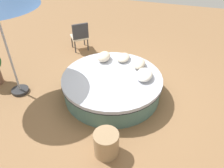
% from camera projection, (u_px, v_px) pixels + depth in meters
% --- Properties ---
extents(ground_plane, '(16.00, 16.00, 0.00)m').
position_uv_depth(ground_plane, '(112.00, 94.00, 5.81)').
color(ground_plane, olive).
extents(round_bed, '(2.48, 2.48, 0.56)m').
position_uv_depth(round_bed, '(112.00, 86.00, 5.64)').
color(round_bed, '#4C726B').
rests_on(round_bed, ground_plane).
extents(throw_pillow_0, '(0.56, 0.39, 0.18)m').
position_uv_depth(throw_pillow_0, '(144.00, 75.00, 5.39)').
color(throw_pillow_0, white).
rests_on(throw_pillow_0, round_bed).
extents(throw_pillow_1, '(0.48, 0.30, 0.18)m').
position_uv_depth(throw_pillow_1, '(139.00, 64.00, 5.79)').
color(throw_pillow_1, beige).
rests_on(throw_pillow_1, round_bed).
extents(throw_pillow_2, '(0.48, 0.34, 0.15)m').
position_uv_depth(throw_pillow_2, '(123.00, 57.00, 6.08)').
color(throw_pillow_2, beige).
rests_on(throw_pillow_2, round_bed).
extents(throw_pillow_3, '(0.47, 0.33, 0.22)m').
position_uv_depth(throw_pillow_3, '(104.00, 57.00, 6.04)').
color(throw_pillow_3, beige).
rests_on(throw_pillow_3, round_bed).
extents(patio_chair, '(0.72, 0.72, 0.98)m').
position_uv_depth(patio_chair, '(80.00, 35.00, 7.39)').
color(patio_chair, '#333338').
rests_on(patio_chair, ground_plane).
extents(side_table, '(0.48, 0.48, 0.52)m').
position_uv_depth(side_table, '(106.00, 144.00, 4.24)').
color(side_table, '#997A56').
rests_on(side_table, ground_plane).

